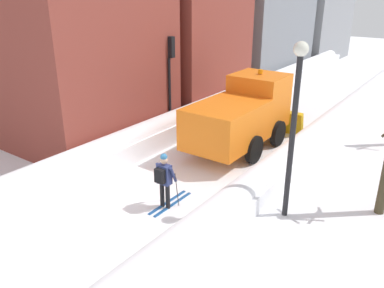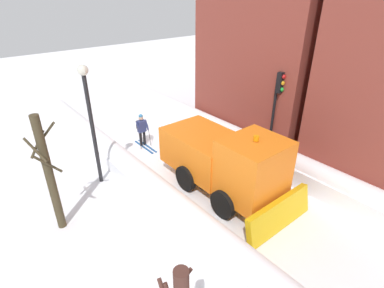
{
  "view_description": "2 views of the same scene",
  "coord_description": "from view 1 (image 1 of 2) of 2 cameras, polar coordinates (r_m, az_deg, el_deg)",
  "views": [
    {
      "loc": [
        7.66,
        -8.07,
        6.4
      ],
      "look_at": [
        0.26,
        2.26,
        1.31
      ],
      "focal_mm": 36.95,
      "sensor_mm": 36.0,
      "label": 1
    },
    {
      "loc": [
        7.83,
        13.0,
        7.64
      ],
      "look_at": [
        0.76,
        4.34,
        1.78
      ],
      "focal_mm": 28.19,
      "sensor_mm": 36.0,
      "label": 2
    }
  ],
  "objects": [
    {
      "name": "ground_plane",
      "position": [
        20.64,
        12.05,
        3.27
      ],
      "size": [
        80.0,
        80.0,
        0.0
      ],
      "primitive_type": "plane",
      "color": "white"
    },
    {
      "name": "snowbank_left",
      "position": [
        21.65,
        5.48,
        6.19
      ],
      "size": [
        1.1,
        36.0,
        1.27
      ],
      "color": "white",
      "rests_on": "ground"
    },
    {
      "name": "snowbank_right",
      "position": [
        19.64,
        19.51,
        2.95
      ],
      "size": [
        1.1,
        36.0,
        1.06
      ],
      "color": "white",
      "rests_on": "ground"
    },
    {
      "name": "plow_truck",
      "position": [
        16.51,
        7.37,
        4.3
      ],
      "size": [
        3.2,
        5.98,
        3.12
      ],
      "color": "orange",
      "rests_on": "ground"
    },
    {
      "name": "skier",
      "position": [
        12.0,
        -4.02,
        -4.96
      ],
      "size": [
        0.62,
        1.8,
        1.81
      ],
      "color": "black",
      "rests_on": "ground"
    },
    {
      "name": "traffic_light_pole",
      "position": [
        17.69,
        -3.1,
        11.01
      ],
      "size": [
        0.28,
        0.42,
        4.4
      ],
      "color": "black",
      "rests_on": "ground"
    },
    {
      "name": "street_lamp",
      "position": [
        11.09,
        14.62,
        4.58
      ],
      "size": [
        0.4,
        0.4,
        5.11
      ],
      "color": "black",
      "rests_on": "ground"
    }
  ]
}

